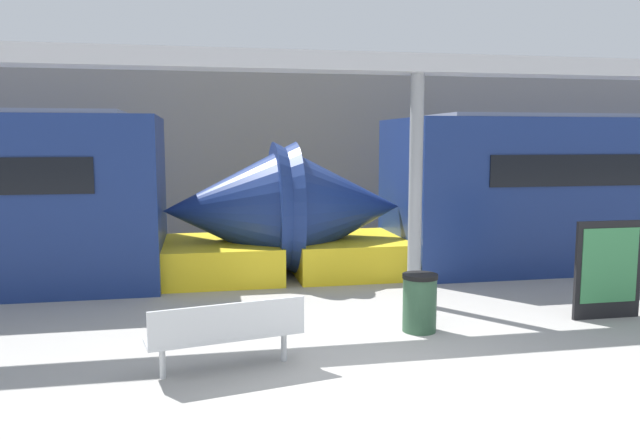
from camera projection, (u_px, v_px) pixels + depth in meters
ground_plane at (382, 370)px, 7.29m from camera, size 60.00×60.00×0.00m
station_wall at (273, 146)px, 17.27m from camera, size 56.00×0.20×5.00m
bench_near at (227, 331)px, 7.15m from camera, size 1.86×0.81×0.84m
trash_bin at (420, 302)px, 8.71m from camera, size 0.49×0.49×0.82m
poster_board at (608, 269)px, 9.30m from camera, size 1.08×0.07×1.48m
support_column_near at (415, 191)px, 10.00m from camera, size 0.22×0.22×3.70m
canopy_beam at (418, 65)px, 9.75m from camera, size 28.00×0.60×0.28m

